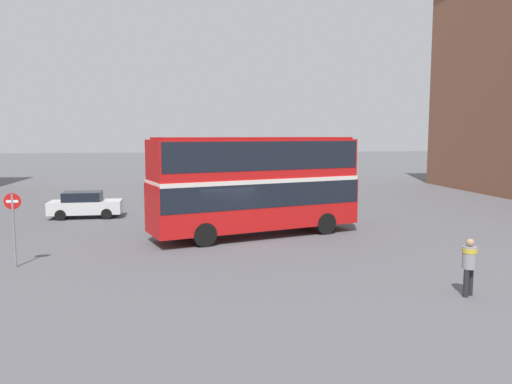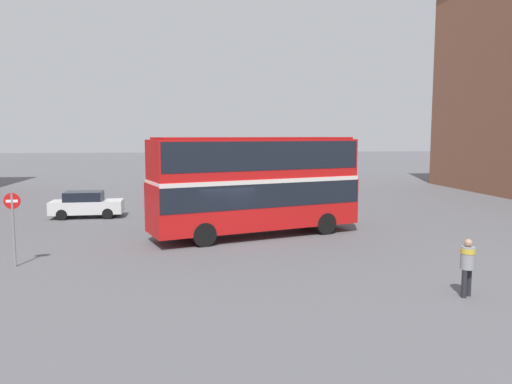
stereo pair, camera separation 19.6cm
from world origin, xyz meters
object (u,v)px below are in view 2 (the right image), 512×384
Objects in this scene: parked_car_side_street at (86,204)px; parked_car_kerb_near at (271,194)px; double_decker_bus at (256,180)px; no_entry_sign at (13,218)px; parked_car_kerb_far at (209,186)px; pedestrian_foreground at (467,262)px.

parked_car_kerb_near is at bearing 15.52° from parked_car_side_street.
parked_car_kerb_near is 1.13× the size of parked_car_side_street.
double_decker_bus reaches higher than no_entry_sign.
double_decker_bus reaches higher than parked_car_kerb_near.
parked_car_kerb_far is 12.46m from parked_car_side_street.
parked_car_side_street is at bearing 87.77° from no_entry_sign.
parked_car_kerb_far is 1.71× the size of no_entry_sign.
no_entry_sign is (-12.03, -14.58, 1.00)m from parked_car_kerb_near.
no_entry_sign reaches higher than pedestrian_foreground.
no_entry_sign reaches higher than parked_car_kerb_near.
double_decker_bus is 2.53× the size of parked_car_side_street.
double_decker_bus is at bearing 24.47° from no_entry_sign.
double_decker_bus is 2.23× the size of parked_car_kerb_near.
no_entry_sign is at bearing -173.17° from double_decker_bus.
pedestrian_foreground reaches higher than parked_car_side_street.
parked_car_kerb_near is at bearing -24.88° from pedestrian_foreground.
no_entry_sign is (-8.07, -20.95, 1.02)m from parked_car_kerb_far.
double_decker_bus is 3.80× the size of no_entry_sign.
parked_car_kerb_near reaches higher than parked_car_side_street.
no_entry_sign reaches higher than parked_car_kerb_far.
parked_car_kerb_far is at bearing 125.26° from parked_car_kerb_near.
pedestrian_foreground is at bearing -50.97° from parked_car_side_street.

